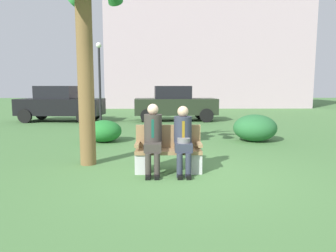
{
  "coord_description": "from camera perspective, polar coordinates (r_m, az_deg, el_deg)",
  "views": [
    {
      "loc": [
        -0.5,
        -5.54,
        1.64
      ],
      "look_at": [
        -0.39,
        0.64,
        0.85
      ],
      "focal_mm": 32.82,
      "sensor_mm": 36.0,
      "label": 1
    }
  ],
  "objects": [
    {
      "name": "parked_car_near",
      "position": [
        15.44,
        -19.42,
        3.9
      ],
      "size": [
        4.03,
        2.01,
        1.68
      ],
      "color": "black",
      "rests_on": "ground"
    },
    {
      "name": "palm_tree_tall",
      "position": [
        6.79,
        -15.53,
        20.22
      ],
      "size": [
        1.71,
        1.71,
        4.69
      ],
      "color": "brown",
      "rests_on": "ground"
    },
    {
      "name": "shrub_near_bench",
      "position": [
        9.65,
        15.85,
        -0.33
      ],
      "size": [
        1.3,
        1.19,
        0.81
      ],
      "primitive_type": "ellipsoid",
      "color": "#286734",
      "rests_on": "ground"
    },
    {
      "name": "ground_plane",
      "position": [
        5.8,
        4.03,
        -9.16
      ],
      "size": [
        80.0,
        80.0,
        0.0
      ],
      "primitive_type": "plane",
      "color": "#4A773F"
    },
    {
      "name": "building_backdrop",
      "position": [
        26.69,
        6.8,
        13.79
      ],
      "size": [
        16.51,
        6.72,
        9.31
      ],
      "color": "#B89EA9",
      "rests_on": "ground"
    },
    {
      "name": "seated_man_left",
      "position": [
        5.79,
        -2.82,
        -1.69
      ],
      "size": [
        0.34,
        0.72,
        1.32
      ],
      "color": "#38332D",
      "rests_on": "ground"
    },
    {
      "name": "street_lamp",
      "position": [
        13.86,
        -12.59,
        9.32
      ],
      "size": [
        0.24,
        0.24,
        3.54
      ],
      "color": "black",
      "rests_on": "ground"
    },
    {
      "name": "park_bench",
      "position": [
        5.97,
        0.06,
        -4.81
      ],
      "size": [
        1.27,
        0.44,
        0.9
      ],
      "color": "#99754C",
      "rests_on": "ground"
    },
    {
      "name": "parked_car_far",
      "position": [
        14.83,
        1.27,
        4.19
      ],
      "size": [
        3.99,
        1.9,
        1.68
      ],
      "color": "#232D1E",
      "rests_on": "ground"
    },
    {
      "name": "shrub_mid_lawn",
      "position": [
        9.36,
        -11.81,
        -0.93
      ],
      "size": [
        1.05,
        0.96,
        0.66
      ],
      "primitive_type": "ellipsoid",
      "color": "#24742D",
      "rests_on": "ground"
    },
    {
      "name": "seated_man_right",
      "position": [
        5.8,
        2.83,
        -1.93
      ],
      "size": [
        0.34,
        0.72,
        1.28
      ],
      "color": "#2D3342",
      "rests_on": "ground"
    }
  ]
}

